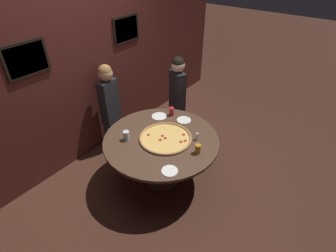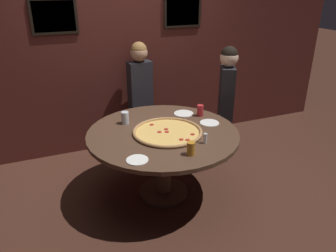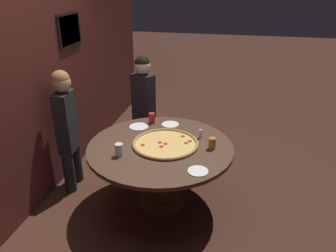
{
  "view_description": "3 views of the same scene",
  "coord_description": "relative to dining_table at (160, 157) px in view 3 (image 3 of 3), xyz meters",
  "views": [
    {
      "loc": [
        -2.09,
        -1.73,
        2.85
      ],
      "look_at": [
        0.08,
        -0.05,
        0.92
      ],
      "focal_mm": 28.0,
      "sensor_mm": 36.0,
      "label": 1
    },
    {
      "loc": [
        -1.07,
        -2.76,
        2.12
      ],
      "look_at": [
        0.04,
        -0.05,
        0.81
      ],
      "focal_mm": 35.0,
      "sensor_mm": 36.0,
      "label": 2
    },
    {
      "loc": [
        -2.91,
        -0.74,
        2.34
      ],
      "look_at": [
        0.1,
        -0.06,
        0.93
      ],
      "focal_mm": 35.0,
      "sensor_mm": 36.0,
      "label": 3
    }
  ],
  "objects": [
    {
      "name": "ground_plane",
      "position": [
        0.0,
        0.0,
        -0.6
      ],
      "size": [
        24.0,
        24.0,
        0.0
      ],
      "primitive_type": "plane",
      "color": "#422319"
    },
    {
      "name": "back_wall",
      "position": [
        0.0,
        1.36,
        0.7
      ],
      "size": [
        6.4,
        0.08,
        2.6
      ],
      "color": "#4C1E19",
      "rests_on": "ground_plane"
    },
    {
      "name": "condiment_shaker",
      "position": [
        0.27,
        -0.38,
        0.19
      ],
      "size": [
        0.04,
        0.04,
        0.1
      ],
      "color": "silver",
      "rests_on": "dining_table"
    },
    {
      "name": "white_plate_right_side",
      "position": [
        0.39,
        0.35,
        0.14
      ],
      "size": [
        0.22,
        0.22,
        0.01
      ],
      "primitive_type": "cylinder",
      "color": "white",
      "rests_on": "dining_table"
    },
    {
      "name": "giant_pizza",
      "position": [
        0.03,
        -0.05,
        0.15
      ],
      "size": [
        0.69,
        0.69,
        0.03
      ],
      "color": "#EAB75B",
      "rests_on": "dining_table"
    },
    {
      "name": "diner_far_right",
      "position": [
        1.02,
        0.48,
        0.21
      ],
      "size": [
        0.27,
        0.38,
        1.43
      ],
      "rotation": [
        0.0,
        0.0,
        -2.01
      ],
      "color": "#232328",
      "rests_on": "ground_plane"
    },
    {
      "name": "diner_centre_back",
      "position": [
        0.13,
        1.12,
        0.21
      ],
      "size": [
        0.37,
        0.22,
        1.44
      ],
      "rotation": [
        0.0,
        0.0,
        -3.03
      ],
      "color": "#232328",
      "rests_on": "ground_plane"
    },
    {
      "name": "white_plate_beside_cup",
      "position": [
        -0.41,
        -0.45,
        0.14
      ],
      "size": [
        0.19,
        0.19,
        0.01
      ],
      "primitive_type": "cylinder",
      "color": "white",
      "rests_on": "dining_table"
    },
    {
      "name": "dining_table",
      "position": [
        0.0,
        0.0,
        0.0
      ],
      "size": [
        1.52,
        1.52,
        0.74
      ],
      "color": "#4C3323",
      "rests_on": "ground_plane"
    },
    {
      "name": "drink_cup_centre_back",
      "position": [
        0.05,
        -0.53,
        0.2
      ],
      "size": [
        0.07,
        0.07,
        0.12
      ],
      "primitive_type": "cylinder",
      "color": "#BC7A23",
      "rests_on": "dining_table"
    },
    {
      "name": "white_plate_left_side",
      "position": [
        0.53,
        0.01,
        0.14
      ],
      "size": [
        0.2,
        0.2,
        0.01
      ],
      "primitive_type": "cylinder",
      "color": "white",
      "rests_on": "dining_table"
    },
    {
      "name": "drink_cup_front_edge",
      "position": [
        -0.29,
        0.34,
        0.2
      ],
      "size": [
        0.08,
        0.08,
        0.13
      ],
      "primitive_type": "cylinder",
      "color": "silver",
      "rests_on": "dining_table"
    },
    {
      "name": "drink_cup_near_right",
      "position": [
        0.54,
        0.23,
        0.2
      ],
      "size": [
        0.07,
        0.07,
        0.12
      ],
      "primitive_type": "cylinder",
      "color": "#B22328",
      "rests_on": "dining_table"
    }
  ]
}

